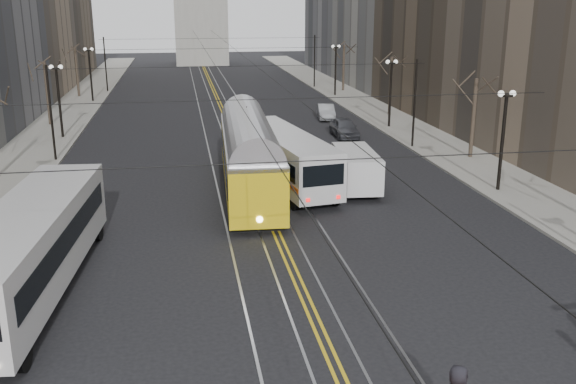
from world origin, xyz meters
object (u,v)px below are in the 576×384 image
object	(u,v)px
transit_bus	(32,251)
rear_bus	(285,159)
streetcar	(249,162)
sedan_silver	(326,112)
cargo_van	(356,171)
sedan_grey	(344,128)

from	to	relation	value
transit_bus	rear_bus	distance (m)	17.70
streetcar	sedan_silver	world-z (taller)	streetcar
streetcar	rear_bus	distance (m)	2.60
cargo_van	transit_bus	bearing A→B (deg)	-140.08
transit_bus	sedan_silver	world-z (taller)	transit_bus
sedan_silver	sedan_grey	bearing A→B (deg)	-85.31
cargo_van	sedan_grey	distance (m)	15.60
streetcar	sedan_silver	xyz separation A→B (m)	(9.75, 22.87, -1.09)
transit_bus	streetcar	distance (m)	15.32
transit_bus	streetcar	world-z (taller)	streetcar
streetcar	cargo_van	distance (m)	6.22
sedan_silver	rear_bus	bearing A→B (deg)	-101.62
rear_bus	cargo_van	xyz separation A→B (m)	(3.84, -1.95, -0.40)
sedan_grey	rear_bus	bearing A→B (deg)	-117.06
transit_bus	cargo_van	bearing A→B (deg)	40.88
streetcar	transit_bus	bearing A→B (deg)	-125.42
sedan_silver	cargo_van	bearing A→B (deg)	-91.34
cargo_van	streetcar	bearing A→B (deg)	176.96
transit_bus	sedan_grey	world-z (taller)	transit_bus
streetcar	cargo_van	size ratio (longest dim) A/B	2.85
transit_bus	rear_bus	size ratio (longest dim) A/B	1.11
streetcar	rear_bus	xyz separation A→B (m)	(2.30, 1.18, -0.21)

